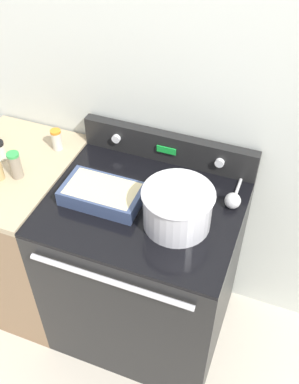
{
  "coord_description": "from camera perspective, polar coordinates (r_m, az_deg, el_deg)",
  "views": [
    {
      "loc": [
        0.5,
        -0.89,
        2.22
      ],
      "look_at": [
        0.02,
        0.35,
        0.96
      ],
      "focal_mm": 42.0,
      "sensor_mm": 36.0,
      "label": 1
    }
  ],
  "objects": [
    {
      "name": "ground_plane",
      "position": [
        2.44,
        -3.67,
        -22.23
      ],
      "size": [
        12.0,
        12.0,
        0.0
      ],
      "primitive_type": "plane",
      "color": "beige"
    },
    {
      "name": "kitchen_wall",
      "position": [
        1.94,
        3.28,
        13.12
      ],
      "size": [
        8.0,
        0.05,
        2.5
      ],
      "color": "silver",
      "rests_on": "ground_plane"
    },
    {
      "name": "stove_range",
      "position": [
        2.21,
        -0.65,
        -9.88
      ],
      "size": [
        0.82,
        0.7,
        0.9
      ],
      "color": "black",
      "rests_on": "ground_plane"
    },
    {
      "name": "control_panel",
      "position": [
        2.04,
        2.44,
        5.68
      ],
      "size": [
        0.82,
        0.07,
        0.14
      ],
      "color": "black",
      "rests_on": "stove_range"
    },
    {
      "name": "side_counter",
      "position": [
        2.44,
        -15.33,
        -5.01
      ],
      "size": [
        0.51,
        0.67,
        0.92
      ],
      "color": "#896B4C",
      "rests_on": "ground_plane"
    },
    {
      "name": "mixing_bowl",
      "position": [
        1.73,
        3.59,
        -1.83
      ],
      "size": [
        0.28,
        0.28,
        0.17
      ],
      "color": "silver",
      "rests_on": "stove_range"
    },
    {
      "name": "casserole_dish",
      "position": [
        1.87,
        -6.0,
        -0.17
      ],
      "size": [
        0.33,
        0.19,
        0.07
      ],
      "color": "#38476B",
      "rests_on": "stove_range"
    },
    {
      "name": "ladle",
      "position": [
        1.89,
        10.67,
        -0.7
      ],
      "size": [
        0.07,
        0.33,
        0.07
      ],
      "color": "#B7B7B7",
      "rests_on": "stove_range"
    },
    {
      "name": "spice_jar_orange_cap",
      "position": [
        2.14,
        -11.7,
        6.55
      ],
      "size": [
        0.05,
        0.05,
        0.1
      ],
      "color": "beige",
      "rests_on": "side_counter"
    },
    {
      "name": "spice_jar_green_cap",
      "position": [
        2.02,
        -16.68,
        3.31
      ],
      "size": [
        0.05,
        0.05,
        0.13
      ],
      "color": "gray",
      "rests_on": "side_counter"
    }
  ]
}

